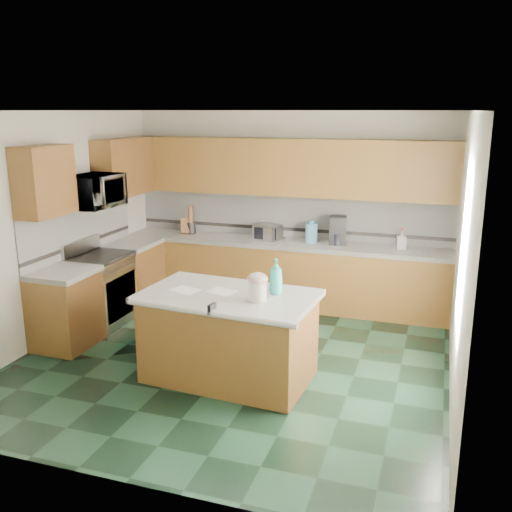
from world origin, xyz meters
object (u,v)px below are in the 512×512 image
at_px(knife_block, 185,226).
at_px(toaster_oven, 267,232).
at_px(island_base, 229,339).
at_px(island_top, 228,296).
at_px(treat_jar, 257,291).
at_px(soap_bottle_island, 276,277).
at_px(coffee_maker, 338,230).

distance_m(knife_block, toaster_oven, 1.28).
relative_size(island_base, island_top, 0.94).
xyz_separation_m(treat_jar, soap_bottle_island, (0.11, 0.26, 0.08)).
height_order(treat_jar, knife_block, knife_block).
distance_m(treat_jar, knife_block, 3.27).
relative_size(soap_bottle_island, knife_block, 1.59).
bearing_deg(treat_jar, coffee_maker, 92.79).
bearing_deg(knife_block, soap_bottle_island, -72.77).
relative_size(knife_block, coffee_maker, 0.58).
xyz_separation_m(soap_bottle_island, toaster_oven, (-0.81, 2.34, -0.07)).
height_order(toaster_oven, coffee_maker, coffee_maker).
distance_m(toaster_oven, coffee_maker, 1.00).
bearing_deg(toaster_oven, treat_jar, -53.22).
height_order(treat_jar, soap_bottle_island, soap_bottle_island).
relative_size(island_base, treat_jar, 8.65).
relative_size(island_top, toaster_oven, 4.82).
distance_m(treat_jar, toaster_oven, 2.70).
xyz_separation_m(island_base, treat_jar, (0.35, -0.12, 0.58)).
bearing_deg(soap_bottle_island, island_base, 176.18).
bearing_deg(toaster_oven, island_base, -60.17).
bearing_deg(island_base, knife_block, 127.78).
bearing_deg(island_top, soap_bottle_island, 22.19).
bearing_deg(coffee_maker, knife_block, 170.09).
bearing_deg(toaster_oven, coffee_maker, 23.37).
distance_m(treat_jar, coffee_maker, 2.65).
xyz_separation_m(island_base, island_top, (0.00, 0.00, 0.46)).
relative_size(island_base, knife_block, 7.27).
height_order(island_base, island_top, island_top).
height_order(treat_jar, toaster_oven, toaster_oven).
bearing_deg(island_base, toaster_oven, 102.57).
height_order(soap_bottle_island, knife_block, soap_bottle_island).
xyz_separation_m(island_base, soap_bottle_island, (0.46, 0.15, 0.67)).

